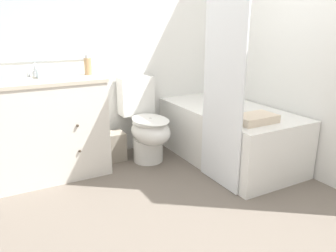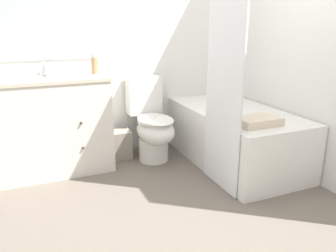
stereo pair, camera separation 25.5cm
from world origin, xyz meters
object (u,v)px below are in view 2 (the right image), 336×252
wastebasket (120,145)px  bath_towel_folded (258,121)px  tissue_box (54,71)px  soap_dispenser (95,65)px  bathtub (234,136)px  sink_faucet (44,71)px  toilet (152,125)px  vanity_cabinet (51,125)px

wastebasket → bath_towel_folded: 1.42m
wastebasket → tissue_box: 0.95m
soap_dispenser → tissue_box: bearing=177.7°
bathtub → wastebasket: bathtub is taller
sink_faucet → wastebasket: bearing=-11.6°
sink_faucet → bathtub: bearing=-21.8°
toilet → soap_dispenser: size_ratio=4.52×
vanity_cabinet → tissue_box: size_ratio=7.34×
sink_faucet → bath_towel_folded: 1.94m
bathtub → bath_towel_folded: size_ratio=4.18×
wastebasket → toilet: bearing=-26.4°
soap_dispenser → bath_towel_folded: size_ratio=0.51×
sink_faucet → toilet: sink_faucet is taller
bathtub → wastebasket: (-1.01, 0.53, -0.13)m
wastebasket → vanity_cabinet: bearing=-175.4°
wastebasket → soap_dispenser: size_ratio=1.61×
bath_towel_folded → wastebasket: bearing=131.4°
bathtub → bath_towel_folded: 0.58m
sink_faucet → wastebasket: sink_faucet is taller
bath_towel_folded → vanity_cabinet: bearing=147.8°
toilet → soap_dispenser: (-0.50, 0.14, 0.59)m
soap_dispenser → bathtub: bearing=-23.3°
wastebasket → soap_dispenser: soap_dispenser is taller
toilet → tissue_box: tissue_box is taller
toilet → wastebasket: bearing=153.6°
toilet → bath_towel_folded: bearing=-55.5°
vanity_cabinet → toilet: vanity_cabinet is taller
soap_dispenser → toilet: bearing=-16.2°
sink_faucet → tissue_box: bearing=-58.8°
vanity_cabinet → soap_dispenser: (0.44, 0.05, 0.51)m
tissue_box → sink_faucet: bearing=121.2°
bath_towel_folded → soap_dispenser: bearing=137.3°
toilet → wastebasket: size_ratio=2.81×
bathtub → tissue_box: bearing=161.1°
tissue_box → soap_dispenser: soap_dispenser is taller
bathtub → bath_towel_folded: bearing=-104.0°
wastebasket → bath_towel_folded: bearing=-48.6°
wastebasket → soap_dispenser: bearing=-179.1°
vanity_cabinet → sink_faucet: sink_faucet is taller
bathtub → sink_faucet: bearing=158.2°
bath_towel_folded → toilet: bearing=124.5°
vanity_cabinet → sink_faucet: 0.50m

